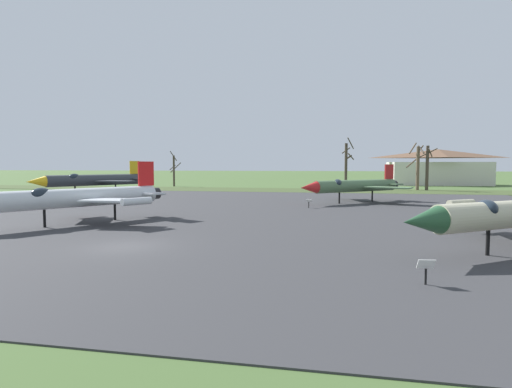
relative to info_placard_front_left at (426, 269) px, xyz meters
name	(u,v)px	position (x,y,z in m)	size (l,w,h in m)	color
ground_plane	(125,248)	(-14.20, 4.32, -0.64)	(600.00, 600.00, 0.00)	#425B2D
asphalt_apron	(217,212)	(-14.20, 21.38, -0.61)	(70.66, 56.89, 0.05)	#333335
grass_verge_strip	(273,190)	(-14.20, 55.82, -0.61)	(130.66, 12.00, 0.06)	#3A4A25
info_placard_front_left	(426,269)	(0.00, 0.00, 0.00)	(0.64, 0.33, 0.99)	black
jet_fighter_front_right	(354,186)	(-1.26, 33.08, 1.38)	(12.52, 12.18, 4.48)	#4C6B47
info_placard_front_right	(309,202)	(-5.93, 26.18, -0.03)	(0.62, 0.35, 0.94)	black
jet_fighter_rear_center	(77,197)	(-21.89, 11.50, 1.37)	(10.40, 13.08, 4.68)	silver
jet_fighter_rear_left	(92,180)	(-37.33, 37.37, 1.66)	(11.41, 15.35, 5.02)	#33383D
info_placard_rear_left	(31,195)	(-41.17, 29.94, -0.04)	(0.48, 0.24, 0.97)	black
bare_tree_far_left	(174,170)	(-36.29, 64.96, 2.80)	(2.38, 2.17, 7.30)	#42382D
bare_tree_left_of_center	(346,164)	(-1.37, 64.65, 4.01)	(2.34, 2.67, 9.55)	#42382D
bare_tree_center	(417,166)	(10.58, 60.35, 3.55)	(2.90, 2.24, 8.37)	brown
bare_tree_right_of_center	(427,166)	(12.09, 59.88, 3.65)	(3.37, 3.35, 7.82)	#42382D
visitor_building	(438,168)	(18.92, 82.23, 3.19)	(22.25, 11.17, 7.91)	beige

